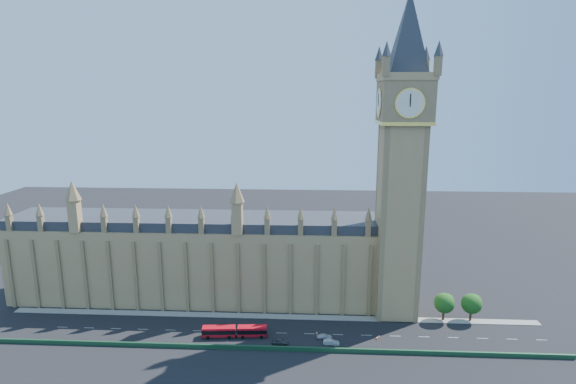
{
  "coord_description": "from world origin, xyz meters",
  "views": [
    {
      "loc": [
        11.86,
        -115.91,
        65.79
      ],
      "look_at": [
        5.37,
        10.0,
        38.85
      ],
      "focal_mm": 28.0,
      "sensor_mm": 36.0,
      "label": 1
    }
  ],
  "objects_px": {
    "car_white": "(324,336)",
    "car_grey": "(280,341)",
    "car_silver": "(331,342)",
    "red_bus": "(235,331)"
  },
  "relations": [
    {
      "from": "car_white",
      "to": "car_grey",
      "type": "bearing_deg",
      "value": 103.47
    },
    {
      "from": "red_bus",
      "to": "car_grey",
      "type": "xyz_separation_m",
      "value": [
        12.94,
        -3.12,
        -0.86
      ]
    },
    {
      "from": "red_bus",
      "to": "car_silver",
      "type": "relative_size",
      "value": 4.16
    },
    {
      "from": "car_silver",
      "to": "car_white",
      "type": "distance_m",
      "value": 3.59
    },
    {
      "from": "red_bus",
      "to": "car_silver",
      "type": "xyz_separation_m",
      "value": [
        26.8,
        -2.74,
        -0.89
      ]
    },
    {
      "from": "red_bus",
      "to": "car_silver",
      "type": "bearing_deg",
      "value": -10.24
    },
    {
      "from": "car_silver",
      "to": "car_grey",
      "type": "bearing_deg",
      "value": 97.48
    },
    {
      "from": "car_silver",
      "to": "car_white",
      "type": "relative_size",
      "value": 1.02
    },
    {
      "from": "car_grey",
      "to": "car_white",
      "type": "xyz_separation_m",
      "value": [
        12.07,
        3.5,
        -0.12
      ]
    },
    {
      "from": "car_silver",
      "to": "red_bus",
      "type": "bearing_deg",
      "value": 90.07
    }
  ]
}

